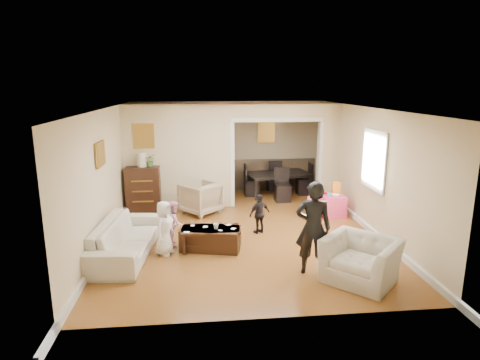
{
  "coord_description": "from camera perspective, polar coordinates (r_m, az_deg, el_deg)",
  "views": [
    {
      "loc": [
        -0.86,
        -8.34,
        3.06
      ],
      "look_at": [
        0.0,
        0.2,
        1.05
      ],
      "focal_mm": 30.48,
      "sensor_mm": 36.0,
      "label": 1
    }
  ],
  "objects": [
    {
      "name": "coffee_cup",
      "position": [
        7.72,
        -3.39,
        -6.49
      ],
      "size": [
        0.13,
        0.13,
        0.1
      ],
      "primitive_type": "imported",
      "rotation": [
        0.0,
        0.0,
        -0.23
      ],
      "color": "silver",
      "rests_on": "coffee_table"
    },
    {
      "name": "child_kneel_a",
      "position": [
        7.63,
        -10.55,
        -6.6
      ],
      "size": [
        0.49,
        0.58,
        1.01
      ],
      "primitive_type": "imported",
      "rotation": [
        0.0,
        0.0,
        1.16
      ],
      "color": "white",
      "rests_on": "ground"
    },
    {
      "name": "framed_art_sofa_wall",
      "position": [
        8.06,
        -18.98,
        3.46
      ],
      "size": [
        0.03,
        0.55,
        0.4
      ],
      "primitive_type": "cube",
      "color": "brown"
    },
    {
      "name": "play_table",
      "position": [
        9.95,
        12.73,
        -3.52
      ],
      "size": [
        0.57,
        0.57,
        0.51
      ],
      "primitive_type": "cube",
      "rotation": [
        0.0,
        0.0,
        0.07
      ],
      "color": "#F64078",
      "rests_on": "ground"
    },
    {
      "name": "armchair_front",
      "position": [
        6.86,
        16.54,
        -10.69
      ],
      "size": [
        1.43,
        1.43,
        0.7
      ],
      "primitive_type": "imported",
      "rotation": [
        0.0,
        0.0,
        -0.77
      ],
      "color": "beige",
      "rests_on": "ground"
    },
    {
      "name": "dining_table",
      "position": [
        11.61,
        5.35,
        -0.56
      ],
      "size": [
        1.95,
        1.34,
        0.63
      ],
      "primitive_type": "imported",
      "rotation": [
        0.0,
        0.0,
        0.21
      ],
      "color": "black",
      "rests_on": "ground"
    },
    {
      "name": "child_toddler",
      "position": [
        8.57,
        2.76,
        -4.75
      ],
      "size": [
        0.54,
        0.41,
        0.85
      ],
      "primitive_type": "imported",
      "rotation": [
        0.0,
        0.0,
        -2.68
      ],
      "color": "black",
      "rests_on": "ground"
    },
    {
      "name": "table_lamp",
      "position": [
        10.15,
        -13.55,
        2.82
      ],
      "size": [
        0.22,
        0.22,
        0.36
      ],
      "primitive_type": "cylinder",
      "color": "beige",
      "rests_on": "dresser"
    },
    {
      "name": "framed_art_partition",
      "position": [
        10.2,
        -13.33,
        6.02
      ],
      "size": [
        0.45,
        0.03,
        0.55
      ],
      "primitive_type": "cube",
      "color": "brown",
      "rests_on": "partition_left"
    },
    {
      "name": "cyan_cup",
      "position": [
        9.8,
        12.35,
        -1.97
      ],
      "size": [
        0.08,
        0.08,
        0.08
      ],
      "primitive_type": "cylinder",
      "color": "#269AC0",
      "rests_on": "play_table"
    },
    {
      "name": "toy_block",
      "position": [
        9.95,
        11.94,
        -1.8
      ],
      "size": [
        0.1,
        0.09,
        0.05
      ],
      "primitive_type": "cube",
      "rotation": [
        0.0,
        0.0,
        0.42
      ],
      "color": "red",
      "rests_on": "play_table"
    },
    {
      "name": "floor",
      "position": [
        8.93,
        0.13,
        -6.87
      ],
      "size": [
        7.0,
        7.0,
        0.0
      ],
      "primitive_type": "plane",
      "color": "#AA702B",
      "rests_on": "ground"
    },
    {
      "name": "cereal_box",
      "position": [
        9.97,
        13.32,
        -1.09
      ],
      "size": [
        0.2,
        0.08,
        0.3
      ],
      "primitive_type": "cube",
      "rotation": [
        0.0,
        0.0,
        0.07
      ],
      "color": "gold",
      "rests_on": "play_table"
    },
    {
      "name": "potted_plant",
      "position": [
        10.13,
        -12.43,
        2.72
      ],
      "size": [
        0.28,
        0.24,
        0.31
      ],
      "primitive_type": "imported",
      "color": "#437735",
      "rests_on": "dresser"
    },
    {
      "name": "partition_left",
      "position": [
        10.31,
        -8.54,
        3.2
      ],
      "size": [
        2.75,
        0.18,
        2.6
      ],
      "primitive_type": "cube",
      "color": "beige",
      "rests_on": "ground"
    },
    {
      "name": "coffee_table",
      "position": [
        7.85,
        -4.12,
        -8.16
      ],
      "size": [
        1.21,
        0.8,
        0.42
      ],
      "primitive_type": "cube",
      "rotation": [
        0.0,
        0.0,
        -0.23
      ],
      "color": "#361F11",
      "rests_on": "ground"
    },
    {
      "name": "sofa",
      "position": [
        7.81,
        -15.7,
        -7.86
      ],
      "size": [
        1.08,
        2.3,
        0.65
      ],
      "primitive_type": "imported",
      "rotation": [
        0.0,
        0.0,
        1.48
      ],
      "color": "beige",
      "rests_on": "ground"
    },
    {
      "name": "window_pane",
      "position": [
        8.85,
        18.31,
        2.68
      ],
      "size": [
        0.03,
        0.95,
        1.1
      ],
      "primitive_type": "cube",
      "color": "white",
      "rests_on": "ground"
    },
    {
      "name": "dresser",
      "position": [
        10.31,
        -13.33,
        -1.23
      ],
      "size": [
        0.81,
        0.46,
        1.12
      ],
      "primitive_type": "cube",
      "color": "black",
      "rests_on": "ground"
    },
    {
      "name": "partition_header",
      "position": [
        10.35,
        5.25,
        9.61
      ],
      "size": [
        2.22,
        0.18,
        0.35
      ],
      "primitive_type": "cube",
      "color": "beige",
      "rests_on": "partition_right"
    },
    {
      "name": "child_kneel_b",
      "position": [
        8.07,
        -9.21,
        -5.95
      ],
      "size": [
        0.38,
        0.46,
        0.88
      ],
      "primitive_type": "imported",
      "rotation": [
        0.0,
        0.0,
        1.69
      ],
      "color": "pink",
      "rests_on": "ground"
    },
    {
      "name": "partition_right",
      "position": [
        10.82,
        12.3,
        3.52
      ],
      "size": [
        0.55,
        0.18,
        2.6
      ],
      "primitive_type": "cube",
      "color": "beige",
      "rests_on": "ground"
    },
    {
      "name": "adult_person",
      "position": [
        6.78,
        10.2,
        -6.63
      ],
      "size": [
        0.66,
        0.52,
        1.58
      ],
      "primitive_type": "imported",
      "rotation": [
        0.0,
        0.0,
        2.87
      ],
      "color": "black",
      "rests_on": "ground"
    },
    {
      "name": "play_bowl",
      "position": [
        9.78,
        13.31,
        -2.13
      ],
      "size": [
        0.22,
        0.22,
        0.05
      ],
      "primitive_type": "imported",
      "rotation": [
        0.0,
        0.0,
        0.07
      ],
      "color": "white",
      "rests_on": "play_table"
    },
    {
      "name": "armchair_back",
      "position": [
        9.95,
        -5.54,
        -2.51
      ],
      "size": [
        1.16,
        1.16,
        0.76
      ],
      "primitive_type": "imported",
      "rotation": [
        0.0,
        0.0,
        3.89
      ],
      "color": "tan",
      "rests_on": "ground"
    },
    {
      "name": "framed_art_alcove",
      "position": [
        12.02,
        3.69,
        6.66
      ],
      "size": [
        0.45,
        0.03,
        0.55
      ],
      "primitive_type": "cube",
      "color": "brown"
    },
    {
      "name": "craft_papers",
      "position": [
        7.79,
        -4.1,
        -6.69
      ],
      "size": [
        0.99,
        0.46,
        0.0
      ],
      "color": "white",
      "rests_on": "coffee_table"
    }
  ]
}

